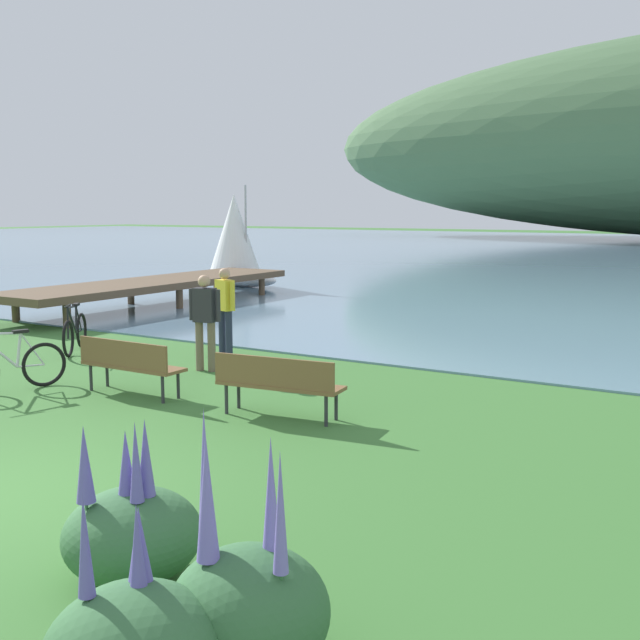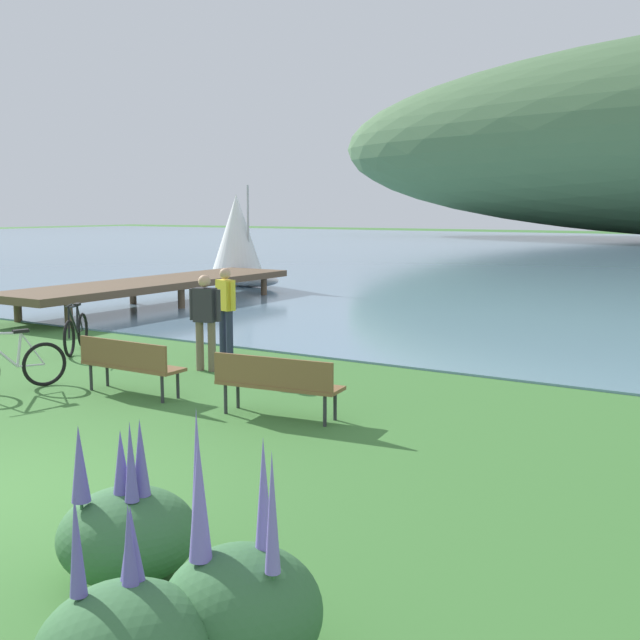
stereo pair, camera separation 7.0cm
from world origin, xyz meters
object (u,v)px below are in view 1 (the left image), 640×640
object	(u,v)px
bicycle_beside_path	(75,333)
sailboat_nearest_to_shore	(235,239)
park_bench_further_along	(129,362)
park_bench_near_camera	(278,381)
person_on_the_grass	(205,316)
bicycle_leaning_near_bench	(10,367)
person_at_shoreline	(225,305)

from	to	relation	value
bicycle_beside_path	sailboat_nearest_to_shore	size ratio (longest dim) A/B	0.40
park_bench_further_along	sailboat_nearest_to_shore	xyz separation A→B (m)	(-8.76, 13.94, 1.24)
park_bench_further_along	bicycle_beside_path	size ratio (longest dim) A/B	1.22
park_bench_near_camera	person_on_the_grass	size ratio (longest dim) A/B	1.08
person_on_the_grass	park_bench_near_camera	bearing A→B (deg)	-33.41
park_bench_further_along	bicycle_leaning_near_bench	bearing A→B (deg)	-156.30
bicycle_leaning_near_bench	bicycle_beside_path	size ratio (longest dim) A/B	1.15
person_on_the_grass	bicycle_beside_path	bearing A→B (deg)	179.76
person_at_shoreline	sailboat_nearest_to_shore	size ratio (longest dim) A/B	0.47
park_bench_further_along	bicycle_leaning_near_bench	size ratio (longest dim) A/B	1.06
person_on_the_grass	sailboat_nearest_to_shore	bearing A→B (deg)	125.72
bicycle_leaning_near_bench	person_on_the_grass	bearing A→B (deg)	59.98
bicycle_leaning_near_bench	bicycle_beside_path	world-z (taller)	same
park_bench_further_along	bicycle_beside_path	xyz separation A→B (m)	(-3.57, 2.02, -0.12)
bicycle_beside_path	person_on_the_grass	world-z (taller)	person_on_the_grass
park_bench_further_along	bicycle_leaning_near_bench	distance (m)	1.96
park_bench_near_camera	bicycle_beside_path	bearing A→B (deg)	163.11
person_at_shoreline	sailboat_nearest_to_shore	distance (m)	13.18
park_bench_near_camera	person_on_the_grass	distance (m)	3.45
park_bench_near_camera	park_bench_further_along	world-z (taller)	same
bicycle_beside_path	person_on_the_grass	distance (m)	3.45
person_at_shoreline	person_on_the_grass	bearing A→B (deg)	-64.33
bicycle_leaning_near_bench	person_on_the_grass	world-z (taller)	person_on_the_grass
park_bench_near_camera	sailboat_nearest_to_shore	xyz separation A→B (m)	(-11.44, 13.82, 1.24)
bicycle_beside_path	person_at_shoreline	xyz separation A→B (m)	(2.72, 1.40, 0.58)
person_on_the_grass	bicycle_leaning_near_bench	bearing A→B (deg)	-120.02
park_bench_near_camera	sailboat_nearest_to_shore	bearing A→B (deg)	129.62
park_bench_near_camera	person_at_shoreline	distance (m)	4.86
bicycle_leaning_near_bench	person_at_shoreline	world-z (taller)	person_at_shoreline
park_bench_further_along	person_on_the_grass	distance (m)	2.07
person_on_the_grass	person_at_shoreline	bearing A→B (deg)	115.67
sailboat_nearest_to_shore	park_bench_further_along	bearing A→B (deg)	-57.87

